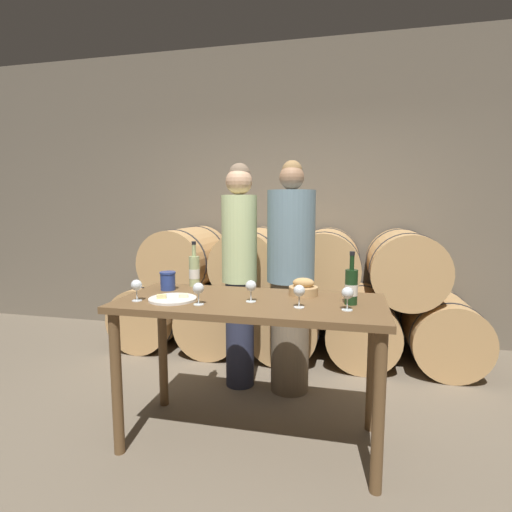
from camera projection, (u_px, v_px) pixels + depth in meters
ground_plane at (251, 440)px, 2.53m from camera, size 10.00×10.00×0.00m
stone_wall_back at (297, 194)px, 4.42m from camera, size 10.00×0.12×3.20m
barrel_stack at (288, 295)px, 3.99m from camera, size 3.55×0.93×1.25m
tasting_table at (251, 320)px, 2.43m from camera, size 1.60×0.72×0.91m
person_left at (240, 271)px, 3.20m from camera, size 0.28×0.28×1.81m
person_right at (291, 277)px, 3.11m from camera, size 0.37×0.37×1.82m
wine_bottle_red at (351, 286)px, 2.29m from camera, size 0.07×0.07×0.31m
wine_bottle_white at (194, 271)px, 2.81m from camera, size 0.07×0.07×0.32m
blue_crock at (168, 280)px, 2.69m from camera, size 0.11×0.11×0.12m
bread_basket at (303, 289)px, 2.54m from camera, size 0.18×0.18×0.11m
cheese_plate at (173, 299)px, 2.41m from camera, size 0.29×0.29×0.04m
wine_glass_far_left at (136, 286)px, 2.38m from camera, size 0.07×0.07×0.13m
wine_glass_left at (198, 289)px, 2.29m from camera, size 0.07×0.07×0.13m
wine_glass_center at (251, 287)px, 2.35m from camera, size 0.07×0.07×0.13m
wine_glass_right at (299, 292)px, 2.22m from camera, size 0.07×0.07×0.13m
wine_glass_far_right at (348, 294)px, 2.17m from camera, size 0.07×0.07×0.13m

